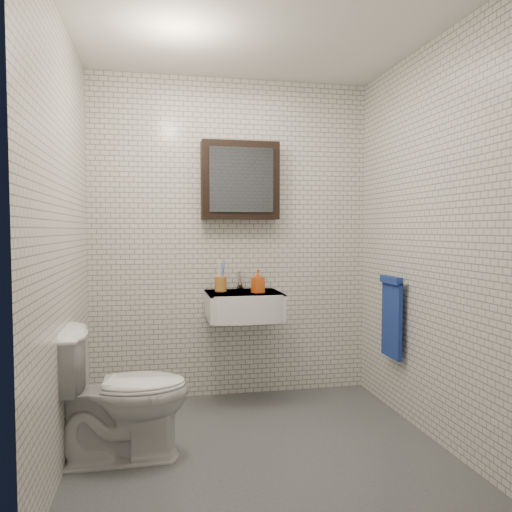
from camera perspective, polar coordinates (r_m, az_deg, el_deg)
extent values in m
cube|color=#45484C|center=(3.24, 0.20, -20.90)|extent=(2.20, 2.00, 0.01)
cube|color=silver|center=(3.95, -2.71, 2.00)|extent=(2.20, 0.02, 2.50)
cube|color=silver|center=(2.00, 5.99, 1.02)|extent=(2.20, 0.02, 2.50)
cube|color=silver|center=(2.95, -21.24, 1.47)|extent=(0.02, 2.00, 2.50)
cube|color=silver|center=(3.36, 18.90, 1.67)|extent=(0.02, 2.00, 2.50)
cube|color=white|center=(3.19, 0.21, 24.73)|extent=(2.20, 2.00, 0.02)
cube|color=white|center=(3.78, -1.42, -5.65)|extent=(0.55, 0.45, 0.20)
cylinder|color=silver|center=(3.79, -1.47, -4.29)|extent=(0.31, 0.31, 0.02)
cylinder|color=silver|center=(3.78, -1.47, -4.17)|extent=(0.04, 0.04, 0.01)
cube|color=white|center=(3.77, -1.42, -4.22)|extent=(0.55, 0.45, 0.01)
cylinder|color=silver|center=(3.92, -1.84, -3.42)|extent=(0.06, 0.06, 0.06)
cylinder|color=silver|center=(3.92, -1.84, -2.55)|extent=(0.03, 0.03, 0.08)
cylinder|color=silver|center=(3.85, -1.69, -2.19)|extent=(0.02, 0.12, 0.02)
cube|color=silver|center=(3.94, -1.92, -1.71)|extent=(0.02, 0.09, 0.01)
cube|color=black|center=(3.91, -1.84, 8.60)|extent=(0.60, 0.14, 0.60)
cube|color=#3F444C|center=(3.83, -1.65, 8.71)|extent=(0.49, 0.01, 0.49)
cylinder|color=silver|center=(3.67, 15.52, -2.87)|extent=(0.02, 0.30, 0.02)
cylinder|color=silver|center=(3.79, 14.91, -2.68)|extent=(0.04, 0.02, 0.02)
cylinder|color=silver|center=(3.56, 16.75, -3.06)|extent=(0.04, 0.02, 0.02)
cube|color=#214998|center=(3.70, 15.26, -7.04)|extent=(0.03, 0.26, 0.54)
cube|color=#214998|center=(3.66, 15.18, -2.65)|extent=(0.05, 0.26, 0.05)
cylinder|color=#B6772D|center=(3.81, -4.06, -3.20)|extent=(0.12, 0.12, 0.11)
cylinder|color=white|center=(3.79, -4.30, -2.12)|extent=(0.02, 0.03, 0.22)
cylinder|color=#4179D0|center=(3.80, -3.85, -2.28)|extent=(0.02, 0.02, 0.19)
cylinder|color=white|center=(3.82, -4.18, -1.99)|extent=(0.03, 0.04, 0.23)
cylinder|color=#4179D0|center=(3.82, -3.79, -2.16)|extent=(0.03, 0.05, 0.20)
imported|color=orange|center=(3.71, 0.22, -2.92)|extent=(0.10, 0.10, 0.17)
imported|color=white|center=(3.06, -15.18, -14.83)|extent=(0.76, 0.43, 0.77)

